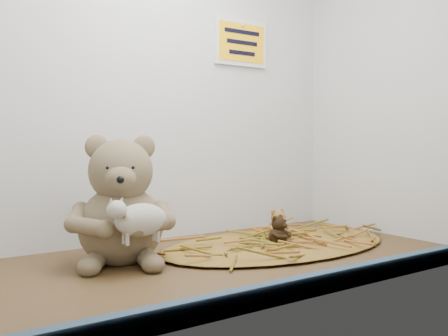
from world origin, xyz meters
TOP-DOWN VIEW (x-y plane):
  - alcove_shell at (0.00, 9.00)cm, footprint 120.40×60.20cm
  - front_rail at (0.00, -28.80)cm, footprint 119.28×2.20cm
  - straw_bed at (23.64, 5.00)cm, footprint 64.43×37.41cm
  - main_teddy at (-15.41, 11.04)cm, footprint 29.77×30.41cm
  - toy_lamb at (-15.41, 1.13)cm, footprint 14.22×8.68cm
  - mini_teddy_tan at (25.55, 7.25)cm, footprint 6.91×7.23cm
  - mini_teddy_brown at (21.73, 2.75)cm, footprint 7.47×7.68cm
  - wall_sign at (30.00, 29.40)cm, footprint 16.00×1.20cm

SIDE VIEW (x-z plane):
  - straw_bed at x=23.64cm, z-range 0.00..1.25cm
  - front_rail at x=0.00cm, z-range 0.00..3.60cm
  - mini_teddy_brown at x=21.73cm, z-range 1.25..8.54cm
  - mini_teddy_tan at x=25.55cm, z-range 1.25..9.19cm
  - toy_lamb at x=-15.41cm, z-range 6.01..15.20cm
  - main_teddy at x=-15.41cm, z-range 0.00..27.64cm
  - alcove_shell at x=0.00cm, z-range -0.20..90.20cm
  - wall_sign at x=30.00cm, z-range 49.50..60.50cm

